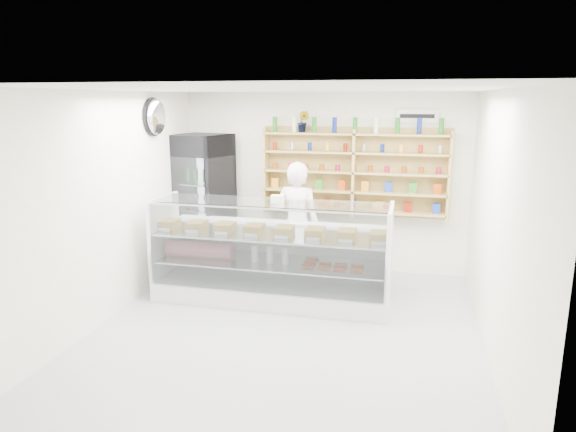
# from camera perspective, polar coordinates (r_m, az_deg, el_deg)

# --- Properties ---
(room) EXTENTS (5.00, 5.00, 5.00)m
(room) POSITION_cam_1_polar(r_m,az_deg,el_deg) (5.81, -0.19, -0.03)
(room) COLOR #B2B3B8
(room) RESTS_ON ground
(display_counter) EXTENTS (3.17, 0.95, 1.38)m
(display_counter) POSITION_cam_1_polar(r_m,az_deg,el_deg) (7.04, -1.84, -6.40)
(display_counter) COLOR white
(display_counter) RESTS_ON floor
(shop_worker) EXTENTS (0.72, 0.52, 1.83)m
(shop_worker) POSITION_cam_1_polar(r_m,az_deg,el_deg) (7.48, 1.03, -0.90)
(shop_worker) COLOR white
(shop_worker) RESTS_ON floor
(drinks_cooler) EXTENTS (0.94, 0.92, 2.16)m
(drinks_cooler) POSITION_cam_1_polar(r_m,az_deg,el_deg) (8.31, -9.37, 1.51)
(drinks_cooler) COLOR black
(drinks_cooler) RESTS_ON floor
(wall_shelving) EXTENTS (2.84, 0.28, 1.33)m
(wall_shelving) POSITION_cam_1_polar(r_m,az_deg,el_deg) (7.96, 7.32, 4.81)
(wall_shelving) COLOR tan
(wall_shelving) RESTS_ON back_wall
(potted_plant) EXTENTS (0.21, 0.18, 0.33)m
(potted_plant) POSITION_cam_1_polar(r_m,az_deg,el_deg) (8.02, 1.70, 10.45)
(potted_plant) COLOR #1E6626
(potted_plant) RESTS_ON wall_shelving
(security_mirror) EXTENTS (0.15, 0.50, 0.50)m
(security_mirror) POSITION_cam_1_polar(r_m,az_deg,el_deg) (7.57, -14.41, 10.61)
(security_mirror) COLOR silver
(security_mirror) RESTS_ON left_wall
(wall_sign) EXTENTS (0.62, 0.03, 0.20)m
(wall_sign) POSITION_cam_1_polar(r_m,az_deg,el_deg) (7.97, 14.16, 10.72)
(wall_sign) COLOR white
(wall_sign) RESTS_ON back_wall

